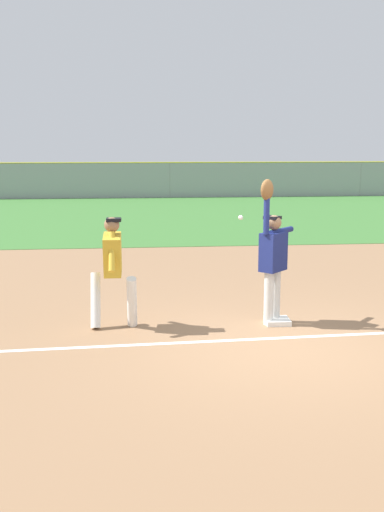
{
  "coord_description": "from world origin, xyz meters",
  "views": [
    {
      "loc": [
        -2.03,
        -7.91,
        2.79
      ],
      "look_at": [
        -1.1,
        1.4,
        1.05
      ],
      "focal_mm": 42.26,
      "sensor_mm": 36.0,
      "label": 1
    }
  ],
  "objects_px": {
    "fielder": "(273,254)",
    "baseball": "(241,218)",
    "first_base": "(277,321)",
    "parked_car_silver": "(59,183)",
    "parked_car_blue": "(174,182)",
    "parked_car_tan": "(279,182)",
    "runner": "(113,265)"
  },
  "relations": [
    {
      "from": "parked_car_silver",
      "to": "parked_car_blue",
      "type": "relative_size",
      "value": 1.01
    },
    {
      "from": "baseball",
      "to": "parked_car_tan",
      "type": "height_order",
      "value": "baseball"
    },
    {
      "from": "first_base",
      "to": "fielder",
      "type": "height_order",
      "value": "fielder"
    },
    {
      "from": "runner",
      "to": "parked_car_tan",
      "type": "bearing_deg",
      "value": 71.65
    },
    {
      "from": "first_base",
      "to": "parked_car_silver",
      "type": "bearing_deg",
      "value": 104.01
    },
    {
      "from": "parked_car_blue",
      "to": "parked_car_tan",
      "type": "height_order",
      "value": "same"
    },
    {
      "from": "baseball",
      "to": "fielder",
      "type": "bearing_deg",
      "value": -17.65
    },
    {
      "from": "parked_car_silver",
      "to": "parked_car_blue",
      "type": "xyz_separation_m",
      "value": [
        6.41,
        0.69,
        0.0
      ]
    },
    {
      "from": "parked_car_silver",
      "to": "fielder",
      "type": "bearing_deg",
      "value": -70.47
    },
    {
      "from": "baseball",
      "to": "parked_car_silver",
      "type": "height_order",
      "value": "baseball"
    },
    {
      "from": "fielder",
      "to": "runner",
      "type": "distance_m",
      "value": 2.46
    },
    {
      "from": "fielder",
      "to": "baseball",
      "type": "relative_size",
      "value": 30.81
    },
    {
      "from": "runner",
      "to": "baseball",
      "type": "distance_m",
      "value": 2.1
    },
    {
      "from": "first_base",
      "to": "baseball",
      "type": "height_order",
      "value": "baseball"
    },
    {
      "from": "first_base",
      "to": "baseball",
      "type": "bearing_deg",
      "value": 163.45
    },
    {
      "from": "parked_car_tan",
      "to": "parked_car_silver",
      "type": "bearing_deg",
      "value": 175.54
    },
    {
      "from": "first_base",
      "to": "baseball",
      "type": "xyz_separation_m",
      "value": [
        -0.58,
        0.17,
        1.63
      ]
    },
    {
      "from": "baseball",
      "to": "first_base",
      "type": "bearing_deg",
      "value": -16.55
    },
    {
      "from": "runner",
      "to": "parked_car_tan",
      "type": "distance_m",
      "value": 26.38
    },
    {
      "from": "first_base",
      "to": "fielder",
      "type": "distance_m",
      "value": 1.08
    },
    {
      "from": "baseball",
      "to": "parked_car_silver",
      "type": "relative_size",
      "value": 0.02
    },
    {
      "from": "fielder",
      "to": "parked_car_silver",
      "type": "height_order",
      "value": "fielder"
    },
    {
      "from": "parked_car_silver",
      "to": "first_base",
      "type": "bearing_deg",
      "value": -70.26
    },
    {
      "from": "runner",
      "to": "parked_car_tan",
      "type": "height_order",
      "value": "runner"
    },
    {
      "from": "parked_car_blue",
      "to": "runner",
      "type": "bearing_deg",
      "value": -100.25
    },
    {
      "from": "fielder",
      "to": "parked_car_blue",
      "type": "xyz_separation_m",
      "value": [
        0.27,
        25.68,
        -0.45
      ]
    },
    {
      "from": "parked_car_tan",
      "to": "baseball",
      "type": "bearing_deg",
      "value": -109.28
    },
    {
      "from": "parked_car_blue",
      "to": "parked_car_tan",
      "type": "xyz_separation_m",
      "value": [
        5.96,
        -0.77,
        0.0
      ]
    },
    {
      "from": "runner",
      "to": "parked_car_silver",
      "type": "xyz_separation_m",
      "value": [
        -3.68,
        24.98,
        -0.32
      ]
    },
    {
      "from": "fielder",
      "to": "baseball",
      "type": "bearing_deg",
      "value": 27.34
    },
    {
      "from": "fielder",
      "to": "parked_car_silver",
      "type": "distance_m",
      "value": 25.74
    },
    {
      "from": "fielder",
      "to": "parked_car_tan",
      "type": "bearing_deg",
      "value": -59.06
    }
  ]
}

